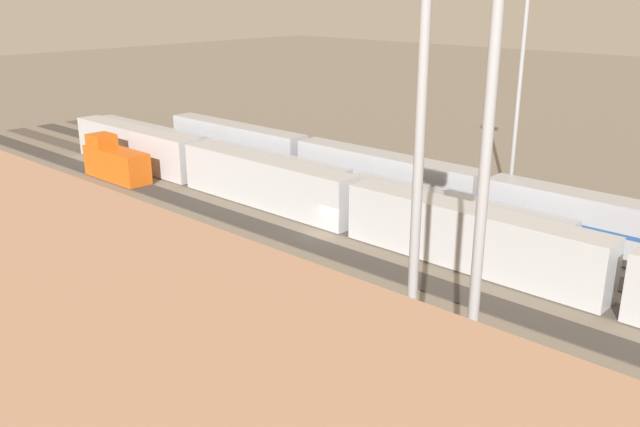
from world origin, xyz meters
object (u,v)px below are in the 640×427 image
train_on_track_2 (267,170)px  light_mast_1 (484,174)px  train_on_track_3 (354,206)px  train_on_track_1 (384,177)px  train_on_track_4 (115,162)px  light_mast_3 (420,139)px  light_mast_0 (522,59)px

train_on_track_2 → light_mast_1: 53.44m
train_on_track_3 → train_on_track_1: bearing=-67.3°
train_on_track_4 → train_on_track_3: (-32.90, -5.00, 0.46)m
train_on_track_4 → light_mast_1: light_mast_1 is taller
train_on_track_3 → train_on_track_2: bearing=-16.3°
train_on_track_4 → train_on_track_2: (-15.77, -10.00, -0.14)m
train_on_track_3 → train_on_track_2: train_on_track_3 is taller
train_on_track_2 → light_mast_1: size_ratio=3.06×
train_on_track_1 → light_mast_3: 44.50m
train_on_track_1 → light_mast_3: bearing=128.9°
train_on_track_2 → light_mast_1: (-43.05, 28.79, 13.18)m
train_on_track_4 → light_mast_0: 47.29m
train_on_track_3 → light_mast_0: size_ratio=4.10×
train_on_track_2 → train_on_track_1: bearing=-158.9°
train_on_track_2 → light_mast_0: (-23.85, -12.29, 13.18)m
train_on_track_3 → light_mast_1: bearing=137.4°
train_on_track_4 → light_mast_1: 63.11m
light_mast_3 → train_on_track_2: bearing=-35.3°
train_on_track_2 → light_mast_3: bearing=144.7°
train_on_track_4 → light_mast_0: bearing=-150.6°
train_on_track_4 → light_mast_1: (-58.82, 18.79, 13.05)m
train_on_track_4 → light_mast_3: (-55.39, 18.06, 13.73)m
train_on_track_1 → light_mast_1: 46.97m
train_on_track_2 → light_mast_3: size_ratio=2.91×
train_on_track_2 → light_mast_3: (-39.62, 28.06, 13.87)m
train_on_track_3 → light_mast_0: 22.41m
train_on_track_1 → light_mast_3: light_mast_3 is taller
train_on_track_4 → train_on_track_3: size_ratio=0.10×
train_on_track_2 → light_mast_1: light_mast_1 is taller
train_on_track_2 → light_mast_0: light_mast_0 is taller
train_on_track_4 → light_mast_3: bearing=161.9°
light_mast_0 → light_mast_3: (-15.77, 40.35, 0.68)m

